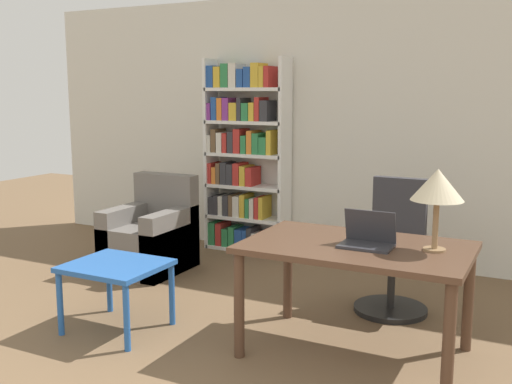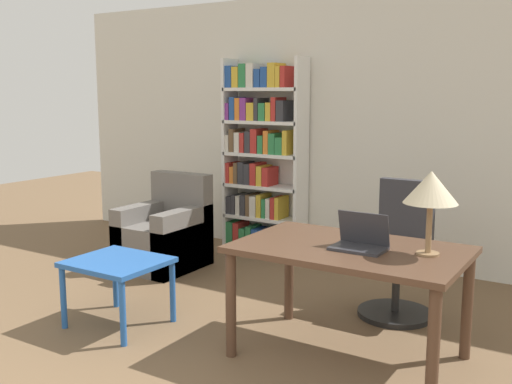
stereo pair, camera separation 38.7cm
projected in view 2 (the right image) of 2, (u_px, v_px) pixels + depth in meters
name	position (u px, v px, depth m)	size (l,w,h in m)	color
wall_back	(393.00, 130.00, 5.81)	(8.00, 0.06, 2.70)	silver
desk	(350.00, 262.00, 3.82)	(1.43, 0.90, 0.75)	#4C3323
laptop	(360.00, 241.00, 3.74)	(0.33, 0.22, 0.23)	#2D2D33
table_lamp	(431.00, 189.00, 3.55)	(0.32, 0.32, 0.51)	olive
office_chair	(400.00, 259.00, 4.63)	(0.57, 0.57, 1.05)	black
side_table_blue	(118.00, 269.00, 4.40)	(0.67, 0.59, 0.50)	#2356A3
armchair	(165.00, 237.00, 5.90)	(0.67, 0.77, 0.91)	#66605B
bookshelf	(260.00, 158.00, 6.44)	(0.93, 0.28, 2.07)	white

